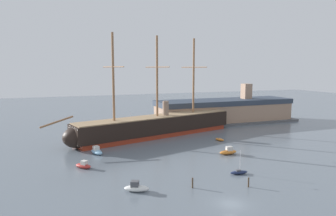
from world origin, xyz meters
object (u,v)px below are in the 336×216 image
Objects in this scene: mooring_piling_left_pair at (192,183)px; seagull_in_flight at (152,116)px; mooring_piling_nearest at (249,182)px; tall_ship at (157,125)px; sailboat_distant_centre at (131,128)px; dockside_warehouse_right at (225,111)px; motorboat_mid_left at (83,165)px; sailboat_foreground_right at (239,172)px; dinghy_alongside_stern at (220,139)px; motorboat_far_right at (215,126)px; motorboat_mid_right at (228,152)px; motorboat_alongside_bow at (97,151)px; motorboat_foreground_left at (136,188)px.

mooring_piling_left_pair is 16.84m from seagull_in_flight.
mooring_piling_nearest is at bearing -18.57° from mooring_piling_left_pair.
sailboat_distant_centre is (-4.94, 13.02, -2.79)m from tall_ship.
dockside_warehouse_right is 59.29m from seagull_in_flight.
tall_ship is 33.62m from motorboat_mid_left.
sailboat_distant_centre is (-8.85, 50.88, 0.09)m from sailboat_foreground_right.
sailboat_distant_centre is 3.23× the size of mooring_piling_left_pair.
dinghy_alongside_stern is 0.55× the size of sailboat_distant_centre.
mooring_piling_left_pair reaches higher than motorboat_far_right.
motorboat_mid_right is 2.60× the size of mooring_piling_nearest.
motorboat_mid_right is at bearing -21.31° from motorboat_alongside_bow.
dinghy_alongside_stern is at bearing -51.98° from sailboat_distant_centre.
motorboat_mid_left is 0.90× the size of motorboat_far_right.
seagull_in_flight is at bearing -172.50° from motorboat_mid_right.
motorboat_alongside_bow is 58.49m from dockside_warehouse_right.
motorboat_mid_left is at bearing -146.61° from dockside_warehouse_right.
motorboat_foreground_left reaches higher than motorboat_mid_left.
seagull_in_flight is at bearing -135.32° from motorboat_far_right.
motorboat_alongside_bow is at bearing -156.14° from motorboat_far_right.
motorboat_foreground_left is at bearing -113.57° from tall_ship.
dinghy_alongside_stern is at bearing -123.61° from dockside_warehouse_right.
seagull_in_flight is (9.54, -14.15, 10.11)m from motorboat_alongside_bow.
seagull_in_flight is at bearing 60.14° from motorboat_foreground_left.
motorboat_alongside_bow is 1.13× the size of motorboat_far_right.
motorboat_mid_left is at bearing -135.97° from tall_ship.
mooring_piling_left_pair is at bearing -164.82° from sailboat_foreground_right.
dockside_warehouse_right reaches higher than motorboat_far_right.
sailboat_foreground_right reaches higher than motorboat_mid_right.
motorboat_far_right is at bearing 23.86° from motorboat_alongside_bow.
sailboat_foreground_right reaches higher than mooring_piling_left_pair.
dockside_warehouse_right reaches higher than sailboat_distant_centre.
sailboat_foreground_right reaches higher than motorboat_foreground_left.
dockside_warehouse_right is at bearing 54.21° from mooring_piling_left_pair.
mooring_piling_nearest is (-21.41, -49.66, 0.27)m from motorboat_far_right.
mooring_piling_left_pair is at bearing -77.53° from seagull_in_flight.
dinghy_alongside_stern is (38.79, 11.20, -0.21)m from motorboat_mid_left.
motorboat_mid_right is 1.41× the size of dinghy_alongside_stern.
seagull_in_flight is (-12.20, 16.42, 9.92)m from mooring_piling_nearest.
mooring_piling_left_pair is at bearing 161.43° from mooring_piling_nearest.
mooring_piling_left_pair is (9.42, -2.04, 0.27)m from motorboat_foreground_left.
sailboat_foreground_right is 1.09× the size of motorboat_far_right.
dockside_warehouse_right reaches higher than motorboat_foreground_left.
dockside_warehouse_right is at bearing 23.05° from tall_ship.
dockside_warehouse_right is at bearing 47.11° from motorboat_foreground_left.
dockside_warehouse_right is (55.79, 36.78, 3.84)m from motorboat_mid_left.
motorboat_mid_left is at bearing 152.52° from sailboat_foreground_right.
tall_ship is 15.75× the size of motorboat_mid_left.
seagull_in_flight reaches higher than mooring_piling_left_pair.
tall_ship is at bearing 33.96° from motorboat_alongside_bow.
motorboat_far_right is at bearing 66.02° from motorboat_mid_right.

